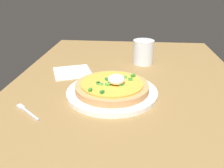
# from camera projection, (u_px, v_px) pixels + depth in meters

# --- Properties ---
(dining_table) EXTENTS (1.13, 0.77, 0.02)m
(dining_table) POSITION_uv_depth(u_px,v_px,m) (128.00, 87.00, 0.78)
(dining_table) COLOR olive
(dining_table) RESTS_ON ground
(plate) EXTENTS (0.27, 0.27, 0.01)m
(plate) POSITION_uv_depth(u_px,v_px,m) (112.00, 92.00, 0.70)
(plate) COLOR white
(plate) RESTS_ON dining_table
(pizza) EXTENTS (0.22, 0.22, 0.05)m
(pizza) POSITION_uv_depth(u_px,v_px,m) (112.00, 86.00, 0.69)
(pizza) COLOR tan
(pizza) RESTS_ON plate
(cup_near) EXTENTS (0.08, 0.08, 0.09)m
(cup_near) POSITION_uv_depth(u_px,v_px,m) (143.00, 53.00, 0.94)
(cup_near) COLOR silver
(cup_near) RESTS_ON dining_table
(fork) EXTENTS (0.08, 0.09, 0.00)m
(fork) POSITION_uv_depth(u_px,v_px,m) (26.00, 111.00, 0.61)
(fork) COLOR #B7B7BC
(fork) RESTS_ON dining_table
(napkin) EXTENTS (0.17, 0.17, 0.00)m
(napkin) POSITION_uv_depth(u_px,v_px,m) (73.00, 72.00, 0.86)
(napkin) COLOR white
(napkin) RESTS_ON dining_table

